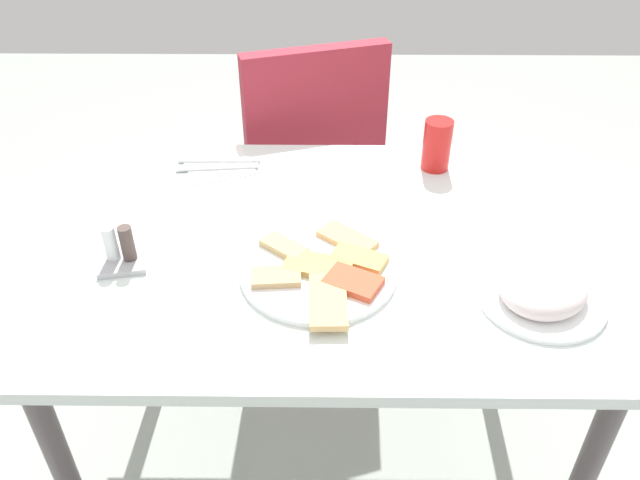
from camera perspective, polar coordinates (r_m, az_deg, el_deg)
name	(u,v)px	position (r m, az deg, el deg)	size (l,w,h in m)	color
ground_plane	(322,452)	(1.80, 0.18, -18.51)	(6.00, 6.00, 0.00)	#A6AFA7
dining_table	(322,270)	(1.33, 0.23, -2.75)	(1.09, 0.81, 0.71)	white
dining_chair	(305,164)	(1.95, -1.39, 6.90)	(0.53, 0.53, 0.91)	#A12635
pide_platter	(319,270)	(1.19, -0.10, -2.76)	(0.30, 0.32, 0.03)	white
salad_plate_greens	(540,291)	(1.19, 19.21, -4.33)	(0.23, 0.23, 0.07)	white
soda_can	(435,145)	(1.52, 10.32, 8.43)	(0.07, 0.07, 0.12)	red
paper_napkin	(217,165)	(1.56, -9.30, 6.69)	(0.15, 0.15, 0.00)	white
fork	(215,167)	(1.54, -9.41, 6.49)	(0.20, 0.02, 0.01)	silver
spoon	(217,160)	(1.57, -9.22, 7.15)	(0.20, 0.02, 0.01)	silver
condiment_caddy	(119,252)	(1.27, -17.69, -1.03)	(0.11, 0.11, 0.08)	#B2B2B7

